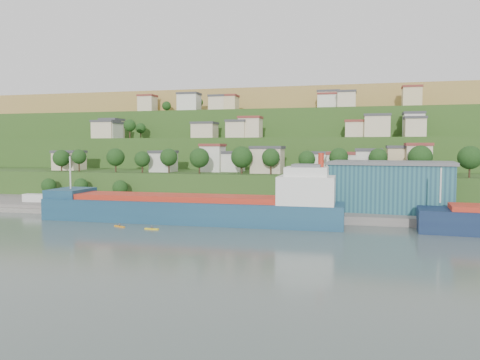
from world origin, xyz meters
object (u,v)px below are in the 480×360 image
(warehouse, at_px, (390,186))
(caravan, at_px, (35,199))
(cargo_ship_near, at_px, (199,210))
(kayak_orange, at_px, (120,226))

(warehouse, relative_size, caravan, 4.87)
(caravan, bearing_deg, cargo_ship_near, -17.12)
(warehouse, bearing_deg, caravan, -170.17)
(cargo_ship_near, distance_m, kayak_orange, 19.24)
(warehouse, xyz_separation_m, caravan, (-103.02, -7.05, -5.66))
(kayak_orange, bearing_deg, warehouse, 48.62)
(warehouse, bearing_deg, cargo_ship_near, -150.99)
(caravan, relative_size, kayak_orange, 2.09)
(caravan, distance_m, kayak_orange, 47.52)
(cargo_ship_near, distance_m, warehouse, 50.56)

